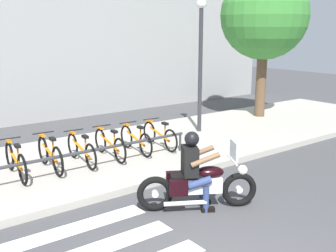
{
  "coord_description": "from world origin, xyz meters",
  "views": [
    {
      "loc": [
        -3.55,
        -3.38,
        3.17
      ],
      "look_at": [
        1.35,
        3.17,
        1.23
      ],
      "focal_mm": 43.44,
      "sensor_mm": 36.0,
      "label": 1
    }
  ],
  "objects_px": {
    "rider": "(194,165)",
    "bicycle_2": "(50,154)",
    "bicycle_1": "(16,161)",
    "bicycle_6": "(160,135)",
    "bicycle_5": "(136,140)",
    "bicycle_4": "(110,144)",
    "bicycle_3": "(81,150)",
    "street_lamp": "(201,54)",
    "tree_near_rack": "(264,16)",
    "bike_rack": "(92,152)",
    "motorcycle": "(198,184)"
  },
  "relations": [
    {
      "from": "bicycle_1",
      "to": "bicycle_6",
      "type": "relative_size",
      "value": 1.04
    },
    {
      "from": "bicycle_4",
      "to": "bicycle_6",
      "type": "bearing_deg",
      "value": 0.01
    },
    {
      "from": "motorcycle",
      "to": "rider",
      "type": "relative_size",
      "value": 1.36
    },
    {
      "from": "motorcycle",
      "to": "bicycle_4",
      "type": "relative_size",
      "value": 1.18
    },
    {
      "from": "bicycle_5",
      "to": "bicycle_4",
      "type": "bearing_deg",
      "value": 179.99
    },
    {
      "from": "motorcycle",
      "to": "bicycle_3",
      "type": "bearing_deg",
      "value": 103.66
    },
    {
      "from": "bicycle_1",
      "to": "bike_rack",
      "type": "relative_size",
      "value": 0.34
    },
    {
      "from": "rider",
      "to": "bicycle_1",
      "type": "height_order",
      "value": "rider"
    },
    {
      "from": "bicycle_2",
      "to": "bike_rack",
      "type": "relative_size",
      "value": 0.33
    },
    {
      "from": "bicycle_3",
      "to": "street_lamp",
      "type": "relative_size",
      "value": 0.42
    },
    {
      "from": "bicycle_1",
      "to": "bicycle_5",
      "type": "bearing_deg",
      "value": 0.01
    },
    {
      "from": "bicycle_1",
      "to": "street_lamp",
      "type": "distance_m",
      "value": 6.07
    },
    {
      "from": "bicycle_4",
      "to": "bicycle_5",
      "type": "xyz_separation_m",
      "value": [
        0.74,
        -0.0,
        -0.0
      ]
    },
    {
      "from": "motorcycle",
      "to": "bicycle_4",
      "type": "xyz_separation_m",
      "value": [
        -0.04,
        3.2,
        0.03
      ]
    },
    {
      "from": "bicycle_5",
      "to": "bicycle_1",
      "type": "bearing_deg",
      "value": -179.99
    },
    {
      "from": "bicycle_2",
      "to": "bicycle_5",
      "type": "relative_size",
      "value": 1.04
    },
    {
      "from": "bicycle_4",
      "to": "bike_rack",
      "type": "height_order",
      "value": "bicycle_4"
    },
    {
      "from": "bicycle_3",
      "to": "bicycle_6",
      "type": "xyz_separation_m",
      "value": [
        2.22,
        0.0,
        -0.0
      ]
    },
    {
      "from": "rider",
      "to": "tree_near_rack",
      "type": "distance_m",
      "value": 8.43
    },
    {
      "from": "bicycle_2",
      "to": "tree_near_rack",
      "type": "distance_m",
      "value": 8.8
    },
    {
      "from": "bike_rack",
      "to": "street_lamp",
      "type": "xyz_separation_m",
      "value": [
        4.22,
        1.27,
        1.89
      ]
    },
    {
      "from": "rider",
      "to": "bicycle_4",
      "type": "height_order",
      "value": "rider"
    },
    {
      "from": "bicycle_2",
      "to": "bicycle_6",
      "type": "distance_m",
      "value": 2.95
    },
    {
      "from": "bicycle_6",
      "to": "street_lamp",
      "type": "xyz_separation_m",
      "value": [
        2.0,
        0.72,
        1.98
      ]
    },
    {
      "from": "street_lamp",
      "to": "tree_near_rack",
      "type": "xyz_separation_m",
      "value": [
        3.21,
        0.4,
        1.15
      ]
    },
    {
      "from": "bicycle_4",
      "to": "bicycle_3",
      "type": "bearing_deg",
      "value": 179.98
    },
    {
      "from": "bicycle_2",
      "to": "bicycle_6",
      "type": "bearing_deg",
      "value": 0.03
    },
    {
      "from": "bicycle_4",
      "to": "bicycle_5",
      "type": "height_order",
      "value": "bicycle_4"
    },
    {
      "from": "bicycle_2",
      "to": "bicycle_5",
      "type": "xyz_separation_m",
      "value": [
        2.22,
        0.0,
        -0.02
      ]
    },
    {
      "from": "bicycle_6",
      "to": "tree_near_rack",
      "type": "distance_m",
      "value": 6.18
    },
    {
      "from": "rider",
      "to": "bicycle_3",
      "type": "height_order",
      "value": "rider"
    },
    {
      "from": "bicycle_1",
      "to": "bicycle_6",
      "type": "bearing_deg",
      "value": 0.02
    },
    {
      "from": "motorcycle",
      "to": "street_lamp",
      "type": "bearing_deg",
      "value": 48.7
    },
    {
      "from": "bicycle_2",
      "to": "bike_rack",
      "type": "height_order",
      "value": "bicycle_2"
    },
    {
      "from": "rider",
      "to": "bicycle_2",
      "type": "bearing_deg",
      "value": 114.67
    },
    {
      "from": "bicycle_1",
      "to": "street_lamp",
      "type": "relative_size",
      "value": 0.42
    },
    {
      "from": "bicycle_3",
      "to": "bike_rack",
      "type": "relative_size",
      "value": 0.33
    },
    {
      "from": "street_lamp",
      "to": "bicycle_4",
      "type": "bearing_deg",
      "value": -168.36
    },
    {
      "from": "bike_rack",
      "to": "tree_near_rack",
      "type": "xyz_separation_m",
      "value": [
        7.42,
        1.67,
        3.04
      ]
    },
    {
      "from": "bicycle_4",
      "to": "tree_near_rack",
      "type": "relative_size",
      "value": 0.32
    },
    {
      "from": "rider",
      "to": "bicycle_2",
      "type": "distance_m",
      "value": 3.49
    },
    {
      "from": "motorcycle",
      "to": "bicycle_5",
      "type": "height_order",
      "value": "motorcycle"
    },
    {
      "from": "rider",
      "to": "bicycle_6",
      "type": "xyz_separation_m",
      "value": [
        1.5,
        3.16,
        -0.35
      ]
    },
    {
      "from": "rider",
      "to": "tree_near_rack",
      "type": "xyz_separation_m",
      "value": [
        6.71,
        4.28,
        2.78
      ]
    },
    {
      "from": "bicycle_4",
      "to": "street_lamp",
      "type": "height_order",
      "value": "street_lamp"
    },
    {
      "from": "bicycle_5",
      "to": "motorcycle",
      "type": "bearing_deg",
      "value": -102.32
    },
    {
      "from": "motorcycle",
      "to": "bicycle_1",
      "type": "bearing_deg",
      "value": 125.18
    },
    {
      "from": "bicycle_5",
      "to": "rider",
      "type": "bearing_deg",
      "value": -103.61
    },
    {
      "from": "bicycle_6",
      "to": "street_lamp",
      "type": "relative_size",
      "value": 0.4
    },
    {
      "from": "bicycle_5",
      "to": "tree_near_rack",
      "type": "height_order",
      "value": "tree_near_rack"
    }
  ]
}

